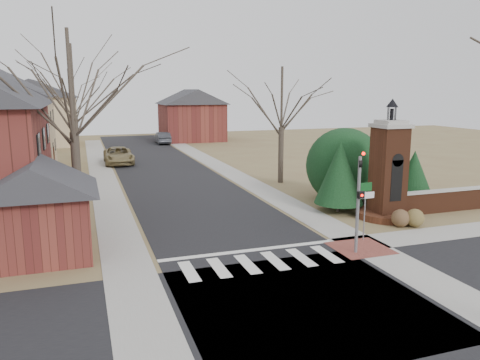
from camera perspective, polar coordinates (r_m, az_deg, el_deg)
name	(u,v)px	position (r m, az deg, el deg)	size (l,w,h in m)	color
ground	(269,270)	(18.67, 3.52, -10.86)	(120.00, 120.00, 0.00)	brown
main_street	(168,175)	(39.21, -8.74, 0.65)	(8.00, 70.00, 0.01)	black
cross_street	(303,302)	(16.17, 7.68, -14.51)	(120.00, 8.00, 0.01)	black
crosswalk_zone	(261,262)	(19.36, 2.61, -10.01)	(8.00, 2.20, 0.02)	silver
stop_bar	(249,251)	(20.67, 1.08, -8.61)	(8.00, 0.35, 0.02)	silver
sidewalk_right_main	(228,171)	(40.41, -1.46, 1.08)	(2.00, 60.00, 0.02)	gray
sidewalk_left	(103,178)	(38.67, -16.34, 0.19)	(2.00, 60.00, 0.02)	gray
curb_apron	(360,248)	(21.64, 14.46, -8.05)	(2.40, 2.40, 0.02)	brown
traffic_signal_pole	(359,194)	(20.34, 14.28, -1.72)	(0.28, 0.41, 4.50)	slate
sign_post	(365,200)	(22.33, 15.02, -2.32)	(0.90, 0.07, 2.75)	slate
brick_gate_monument	(388,179)	(26.62, 17.58, 0.12)	(3.20, 3.20, 6.47)	#542A18
brick_garden_wall	(452,200)	(29.77, 24.42, -2.20)	(7.50, 0.50, 1.30)	#542A18
garage_left	(38,205)	(21.12, -23.41, -2.80)	(4.80, 4.80, 4.29)	maroon
house_distant_left	(34,112)	(64.29, -23.78, 7.64)	(10.80, 8.80, 8.53)	tan
house_distant_right	(191,114)	(65.74, -5.96, 8.02)	(8.80, 8.80, 7.30)	maroon
evergreen_near	(340,172)	(27.25, 12.05, 0.92)	(2.80, 2.80, 4.10)	#473D33
evergreen_mid	(377,161)	(29.98, 16.34, 2.20)	(3.40, 3.40, 4.70)	#473D33
evergreen_far	(414,173)	(30.50, 20.42, 0.76)	(2.40, 2.40, 3.30)	#473D33
evergreen_mass	(344,163)	(30.27, 12.58, 2.08)	(4.80, 4.80, 4.80)	black
bare_tree_0	(70,74)	(25.03, -20.06, 12.06)	(8.05, 8.05, 11.15)	#473D33
bare_tree_1	(72,75)	(38.03, -19.77, 11.98)	(8.40, 8.40, 11.64)	#473D33
bare_tree_2	(69,89)	(51.02, -20.09, 10.40)	(7.35, 7.35, 10.19)	#473D33
bare_tree_3	(282,93)	(35.00, 5.13, 10.51)	(7.00, 7.00, 9.70)	#473D33
pickup_truck	(119,155)	(45.94, -14.59, 2.91)	(2.62, 5.69, 1.58)	olive
distant_car	(163,138)	(62.04, -9.42, 5.10)	(1.63, 4.66, 1.54)	#383A40
dry_shrub_left	(400,218)	(25.39, 18.97, -4.42)	(0.92, 0.92, 0.92)	brown
dry_shrub_right	(415,218)	(25.64, 20.53, -4.35)	(0.94, 0.94, 0.94)	brown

